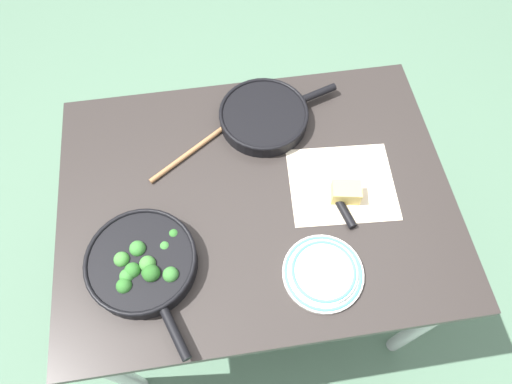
% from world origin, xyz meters
% --- Properties ---
extents(ground_plane, '(14.00, 14.00, 0.00)m').
position_xyz_m(ground_plane, '(0.00, 0.00, 0.00)').
color(ground_plane, '#51755B').
extents(dining_table_red, '(1.13, 0.85, 0.76)m').
position_xyz_m(dining_table_red, '(0.00, 0.00, 0.67)').
color(dining_table_red, '#2D2826').
rests_on(dining_table_red, ground_plane).
extents(skillet_broccoli, '(0.29, 0.41, 0.07)m').
position_xyz_m(skillet_broccoli, '(-0.33, -0.17, 0.79)').
color(skillet_broccoli, black).
rests_on(skillet_broccoli, dining_table_red).
extents(skillet_eggs, '(0.39, 0.28, 0.05)m').
position_xyz_m(skillet_eggs, '(0.07, 0.26, 0.79)').
color(skillet_eggs, black).
rests_on(skillet_eggs, dining_table_red).
extents(wooden_spoon, '(0.35, 0.25, 0.02)m').
position_xyz_m(wooden_spoon, '(-0.09, 0.23, 0.77)').
color(wooden_spoon, '#996B42').
rests_on(wooden_spoon, dining_table_red).
extents(parchment_sheet, '(0.32, 0.28, 0.00)m').
position_xyz_m(parchment_sheet, '(0.25, -0.00, 0.76)').
color(parchment_sheet, beige).
rests_on(parchment_sheet, dining_table_red).
extents(grater_knife, '(0.09, 0.25, 0.02)m').
position_xyz_m(grater_knife, '(0.23, -0.06, 0.77)').
color(grater_knife, silver).
rests_on(grater_knife, dining_table_red).
extents(cheese_block, '(0.09, 0.07, 0.05)m').
position_xyz_m(cheese_block, '(0.25, -0.04, 0.79)').
color(cheese_block, '#EACC66').
rests_on(cheese_block, dining_table_red).
extents(dinner_plate_stack, '(0.21, 0.21, 0.03)m').
position_xyz_m(dinner_plate_stack, '(0.14, -0.26, 0.77)').
color(dinner_plate_stack, silver).
rests_on(dinner_plate_stack, dining_table_red).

